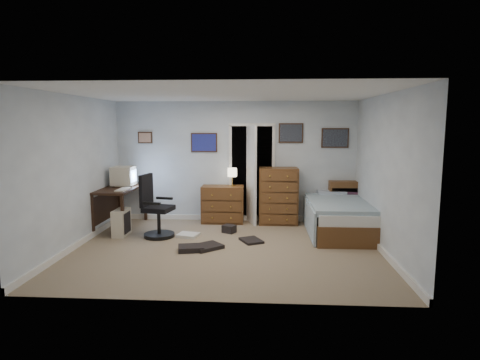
% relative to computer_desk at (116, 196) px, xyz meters
% --- Properties ---
extents(floor, '(5.00, 4.00, 0.02)m').
position_rel_computer_desk_xyz_m(floor, '(2.30, -1.22, -0.63)').
color(floor, gray).
rests_on(floor, ground).
extents(computer_desk, '(0.67, 1.41, 0.81)m').
position_rel_computer_desk_xyz_m(computer_desk, '(0.00, 0.00, 0.00)').
color(computer_desk, black).
rests_on(computer_desk, floor).
extents(crt_monitor, '(0.43, 0.39, 0.39)m').
position_rel_computer_desk_xyz_m(crt_monitor, '(0.12, 0.15, 0.39)').
color(crt_monitor, beige).
rests_on(crt_monitor, computer_desk).
extents(keyboard, '(0.17, 0.43, 0.03)m').
position_rel_computer_desk_xyz_m(keyboard, '(0.28, -0.35, 0.20)').
color(keyboard, beige).
rests_on(keyboard, computer_desk).
extents(pc_tower, '(0.23, 0.46, 0.49)m').
position_rel_computer_desk_xyz_m(pc_tower, '(0.30, -0.55, -0.38)').
color(pc_tower, beige).
rests_on(pc_tower, floor).
extents(office_chair, '(0.65, 0.65, 1.14)m').
position_rel_computer_desk_xyz_m(office_chair, '(0.95, -0.59, -0.18)').
color(office_chair, black).
rests_on(office_chair, floor).
extents(media_stack, '(0.15, 0.15, 0.72)m').
position_rel_computer_desk_xyz_m(media_stack, '(-0.02, 0.94, -0.27)').
color(media_stack, maroon).
rests_on(media_stack, floor).
extents(low_dresser, '(0.86, 0.44, 0.77)m').
position_rel_computer_desk_xyz_m(low_dresser, '(2.05, 0.55, -0.24)').
color(low_dresser, brown).
rests_on(low_dresser, floor).
extents(table_lamp, '(0.19, 0.19, 0.37)m').
position_rel_computer_desk_xyz_m(table_lamp, '(2.25, 0.55, 0.41)').
color(table_lamp, gold).
rests_on(table_lamp, low_dresser).
extents(doorway, '(0.96, 1.12, 2.05)m').
position_rel_computer_desk_xyz_m(doorway, '(2.64, 1.05, 0.38)').
color(doorway, black).
rests_on(doorway, floor).
extents(tall_dresser, '(0.80, 0.49, 1.15)m').
position_rel_computer_desk_xyz_m(tall_dresser, '(3.19, 0.53, -0.05)').
color(tall_dresser, brown).
rests_on(tall_dresser, floor).
extents(headboard_bookcase, '(0.98, 0.26, 0.88)m').
position_rel_computer_desk_xyz_m(headboard_bookcase, '(4.73, 0.64, -0.16)').
color(headboard_bookcase, brown).
rests_on(headboard_bookcase, floor).
extents(bed, '(1.12, 2.07, 0.68)m').
position_rel_computer_desk_xyz_m(bed, '(4.28, -0.10, -0.30)').
color(bed, brown).
rests_on(bed, floor).
extents(wall_posters, '(4.38, 0.04, 0.60)m').
position_rel_computer_desk_xyz_m(wall_posters, '(2.87, 0.76, 1.12)').
color(wall_posters, '#331E11').
rests_on(wall_posters, floor).
extents(floor_clutter, '(1.61, 1.45, 0.14)m').
position_rel_computer_desk_xyz_m(floor_clutter, '(1.99, -0.95, -0.59)').
color(floor_clutter, black).
rests_on(floor_clutter, floor).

